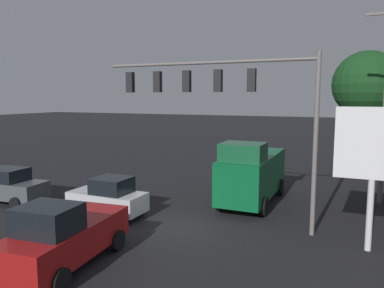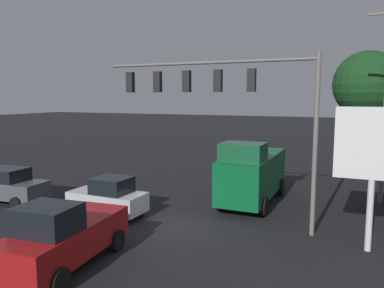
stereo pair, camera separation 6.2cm
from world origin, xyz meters
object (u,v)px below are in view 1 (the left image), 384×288
pickup_parked (64,236)px  hatchback_crossing (108,198)px  sedan_far (7,186)px  street_tree (367,85)px  traffic_signal_assembly (221,94)px  delivery_truck (252,173)px  price_sign (374,149)px

pickup_parked → hatchback_crossing: (1.92, -5.23, -0.16)m
sedan_far → hatchback_crossing: 6.66m
sedan_far → street_tree: (-18.34, -15.56, 5.80)m
traffic_signal_assembly → delivery_truck: bearing=-98.8°
traffic_signal_assembly → pickup_parked: size_ratio=1.87×
traffic_signal_assembly → street_tree: size_ratio=1.09×
price_sign → delivery_truck: size_ratio=0.81×
hatchback_crossing → traffic_signal_assembly: bearing=-164.6°
pickup_parked → street_tree: bearing=150.1°
pickup_parked → delivery_truck: (-3.99, -10.32, 0.58)m
price_sign → hatchback_crossing: bearing=2.4°
traffic_signal_assembly → hatchback_crossing: size_ratio=2.61×
sedan_far → hatchback_crossing: bearing=177.6°
hatchback_crossing → price_sign: bearing=-176.4°
street_tree → price_sign: bearing=89.8°
hatchback_crossing → sedan_far: bearing=2.6°
sedan_far → street_tree: bearing=-143.5°
pickup_parked → hatchback_crossing: bearing=-164.4°
pickup_parked → delivery_truck: 11.08m
sedan_far → price_sign: bearing=178.2°
delivery_truck → price_sign: bearing=51.6°
sedan_far → delivery_truck: delivery_truck is taller
pickup_parked → sedan_far: bearing=-125.1°
price_sign → street_tree: street_tree is taller
pickup_parked → street_tree: size_ratio=0.58×
sedan_far → delivery_truck: 13.64m
traffic_signal_assembly → price_sign: traffic_signal_assembly is taller
traffic_signal_assembly → delivery_truck: 5.73m
delivery_truck → traffic_signal_assembly: bearing=-8.3°
sedan_far → street_tree: street_tree is taller
price_sign → hatchback_crossing: (11.62, 0.48, -2.99)m
traffic_signal_assembly → pickup_parked: bearing=62.6°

